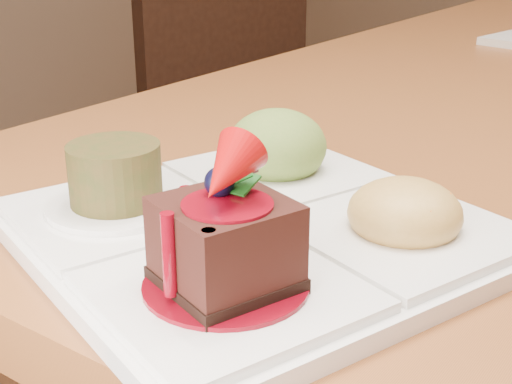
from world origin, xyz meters
The scene contains 2 objects.
chair_left centered at (-0.85, 0.23, 0.61)m, with size 0.58×0.58×1.07m.
sampler_plate centered at (-0.15, -0.75, 0.77)m, with size 0.34×0.34×0.10m.
Camera 1 is at (0.09, -1.09, 0.95)m, focal length 50.00 mm.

